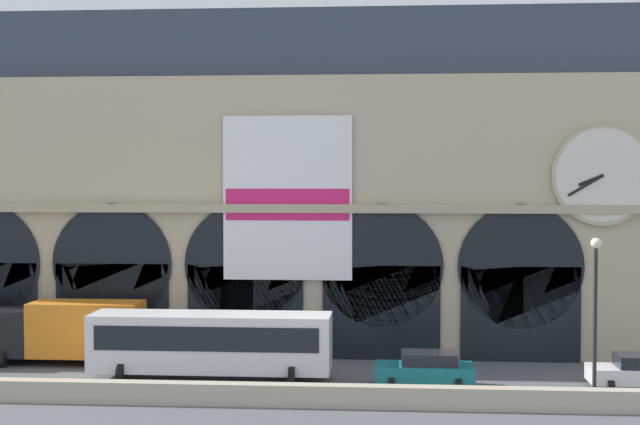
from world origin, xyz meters
name	(u,v)px	position (x,y,z in m)	size (l,w,h in m)	color
ground_plane	(229,379)	(0.00, 0.00, 0.00)	(200.00, 200.00, 0.00)	#54565B
quay_parapet_wall	(209,394)	(0.00, -4.72, 0.45)	(90.00, 0.70, 0.91)	#B2A891
station_building	(253,188)	(0.04, 7.30, 8.76)	(43.44, 5.03, 18.09)	#BCAD8C
box_truck_midwest	(69,330)	(-8.55, 2.79, 1.70)	(7.50, 2.91, 3.12)	black
bus_center	(211,342)	(-0.74, -0.45, 1.78)	(11.00, 3.25, 3.10)	white
car_mideast	(425,369)	(9.02, -0.83, 0.80)	(4.40, 2.22, 1.55)	#19727A
street_lamp_quayside	(595,299)	(15.72, -3.92, 4.41)	(0.44, 0.44, 6.90)	black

